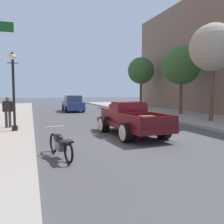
{
  "coord_description": "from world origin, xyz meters",
  "views": [
    {
      "loc": [
        -4.61,
        -9.93,
        2.09
      ],
      "look_at": [
        -0.6,
        2.18,
        1.0
      ],
      "focal_mm": 39.35,
      "sensor_mm": 36.0,
      "label": 1
    }
  ],
  "objects": [
    {
      "name": "street_tree_nearest",
      "position": [
        6.53,
        3.13,
        4.84
      ],
      "size": [
        3.02,
        3.02,
        6.23
      ],
      "color": "brown",
      "rests_on": "sidewalk_right"
    },
    {
      "name": "street_tree_third",
      "position": [
        7.76,
        16.57,
        4.47
      ],
      "size": [
        3.1,
        3.1,
        5.89
      ],
      "color": "brown",
      "rests_on": "sidewalk_right"
    },
    {
      "name": "ground_plane",
      "position": [
        0.0,
        0.0,
        0.0
      ],
      "size": [
        140.0,
        140.0,
        0.0
      ],
      "primitive_type": "plane",
      "color": "#47474C"
    },
    {
      "name": "pedestrian_sidewalk_left",
      "position": [
        -5.79,
        4.18,
        1.09
      ],
      "size": [
        0.53,
        0.22,
        1.65
      ],
      "color": "#333338",
      "rests_on": "sidewalk_left"
    },
    {
      "name": "car_background_blue",
      "position": [
        -0.49,
        15.32,
        0.77
      ],
      "size": [
        1.87,
        4.3,
        1.65
      ],
      "color": "#284293",
      "rests_on": "ground"
    },
    {
      "name": "street_lamp_near",
      "position": [
        -5.4,
        2.94,
        2.39
      ],
      "size": [
        0.5,
        0.32,
        3.85
      ],
      "color": "black",
      "rests_on": "sidewalk_left"
    },
    {
      "name": "motorcycle_parked",
      "position": [
        -3.77,
        -2.24,
        0.44
      ],
      "size": [
        0.71,
        2.09,
        0.93
      ],
      "color": "black",
      "rests_on": "ground"
    },
    {
      "name": "street_tree_second",
      "position": [
        7.6,
        8.17,
        4.25
      ],
      "size": [
        3.24,
        3.24,
        5.73
      ],
      "color": "brown",
      "rests_on": "sidewalk_right"
    },
    {
      "name": "hotrod_truck_maroon",
      "position": [
        -0.15,
        0.93,
        0.75
      ],
      "size": [
        2.39,
        5.02,
        1.58
      ],
      "color": "#510F14",
      "rests_on": "ground"
    }
  ]
}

